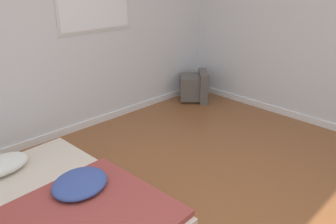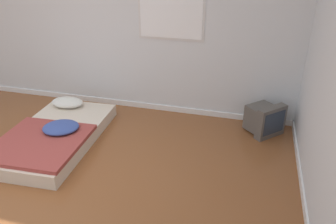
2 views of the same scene
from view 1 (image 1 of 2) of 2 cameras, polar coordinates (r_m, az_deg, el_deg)
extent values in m
cube|color=silver|center=(3.85, -25.38, 12.18)|extent=(8.32, 0.06, 2.60)
cube|color=white|center=(4.19, -22.29, -4.85)|extent=(8.32, 0.02, 0.09)
cube|color=beige|center=(2.97, -17.51, -15.34)|extent=(1.19, 2.01, 0.18)
ellipsoid|color=silver|center=(3.42, -27.22, -8.28)|extent=(0.54, 0.37, 0.14)
cube|color=#993D38|center=(2.64, -13.49, -17.09)|extent=(1.17, 1.19, 0.05)
ellipsoid|color=#384C93|center=(2.88, -15.09, -11.87)|extent=(0.61, 0.57, 0.11)
cube|color=#56514C|center=(5.22, 3.79, 4.36)|extent=(0.49, 0.49, 0.37)
cube|color=#56514C|center=(5.24, 6.11, 4.54)|extent=(0.42, 0.43, 0.47)
cube|color=#283342|center=(5.24, 6.84, 4.65)|extent=(0.28, 0.28, 0.34)
camera|label=2|loc=(3.79, 70.23, 17.83)|focal=35.00mm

